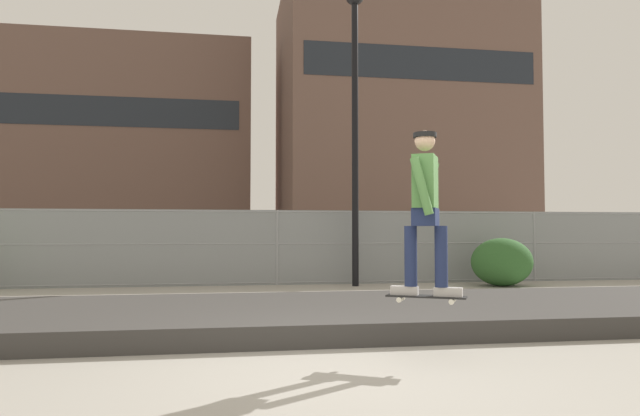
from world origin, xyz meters
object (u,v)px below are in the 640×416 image
Objects in this scene: parked_car_mid at (358,247)px; parked_car_far at (524,246)px; skateboard at (426,297)px; street_lamp at (355,102)px; shrub_right at (502,262)px; parked_car_near at (133,248)px; skater at (425,202)px.

parked_car_mid is 1.01× the size of parked_car_far.
parked_car_far reaches higher than skateboard.
parked_car_far is (6.46, 3.72, -3.65)m from street_lamp.
shrub_right is (-2.97, -4.29, -0.26)m from parked_car_far.
street_lamp is 5.27m from shrub_right.
skateboard is at bearing -121.97° from shrub_right.
parked_car_mid is (6.62, -0.25, 0.00)m from parked_car_near.
parked_car_mid is at bearing 124.26° from shrub_right.
skater is 1.12× the size of shrub_right.
skater is 0.38× the size of parked_car_near.
parked_car_near is (-5.78, 3.58, -3.65)m from street_lamp.
skateboard is 8.53m from shrub_right.
skater reaches higher than parked_car_near.
street_lamp reaches higher than parked_car_mid.
skateboard is 13.75m from parked_car_far.
parked_car_far is 3.00× the size of shrub_right.
skater is 8.39m from street_lamp.
skateboard is at bearing -122.99° from parked_car_far.
parked_car_near reaches higher than skateboard.
parked_car_mid is (0.84, 3.32, -3.65)m from street_lamp.
parked_car_mid reaches higher than skateboard.
street_lamp reaches higher than parked_car_far.
parked_car_far is at bearing 0.66° from parked_car_near.
street_lamp reaches higher than shrub_right.
parked_car_far is at bearing 55.33° from shrub_right.
parked_car_near is 10.17m from shrub_right.
skater is 12.37m from parked_car_near.
shrub_right is (2.65, -3.90, -0.26)m from parked_car_mid.
skater reaches higher than parked_car_mid.
street_lamp is 1.62× the size of parked_car_far.
parked_car_far reaches higher than shrub_right.
skateboard is 0.18× the size of parked_car_near.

